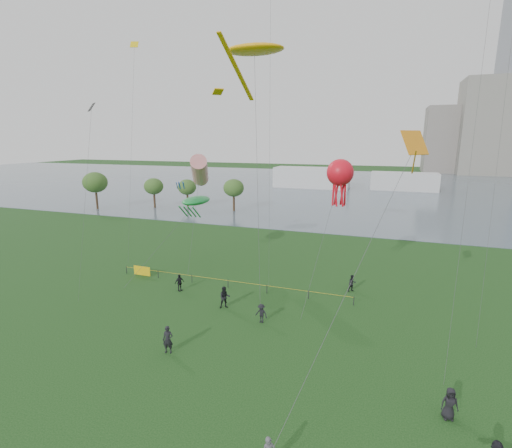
% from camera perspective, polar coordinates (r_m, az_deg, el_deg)
% --- Properties ---
extents(ground_plane, '(400.00, 400.00, 0.00)m').
position_cam_1_polar(ground_plane, '(23.07, -9.12, -25.43)').
color(ground_plane, black).
extents(lake, '(400.00, 120.00, 0.08)m').
position_cam_1_polar(lake, '(116.96, 14.78, 5.50)').
color(lake, '#4E5F6C').
rests_on(lake, ground_plane).
extents(building_mid, '(20.00, 20.00, 38.00)m').
position_cam_1_polar(building_mid, '(181.62, 31.86, 12.53)').
color(building_mid, slate).
rests_on(building_mid, ground_plane).
extents(building_low, '(16.00, 18.00, 28.00)m').
position_cam_1_polar(building_low, '(185.18, 26.99, 11.47)').
color(building_low, slate).
rests_on(building_low, ground_plane).
extents(pavilion_left, '(22.00, 8.00, 6.00)m').
position_cam_1_polar(pavilion_left, '(113.28, 8.56, 7.07)').
color(pavilion_left, silver).
rests_on(pavilion_left, ground_plane).
extents(pavilion_right, '(18.00, 7.00, 5.00)m').
position_cam_1_polar(pavilion_right, '(114.46, 21.80, 6.10)').
color(pavilion_right, silver).
rests_on(pavilion_right, ground_plane).
extents(trees, '(32.17, 12.35, 7.70)m').
position_cam_1_polar(trees, '(79.50, -15.20, 5.75)').
color(trees, '#382719').
rests_on(trees, ground_plane).
extents(fence, '(24.07, 0.07, 1.05)m').
position_cam_1_polar(fence, '(39.56, -12.55, -7.67)').
color(fence, black).
rests_on(fence, ground_plane).
extents(spectator_a, '(1.18, 1.10, 1.93)m').
position_cam_1_polar(spectator_a, '(32.62, -4.84, -11.18)').
color(spectator_a, black).
rests_on(spectator_a, ground_plane).
extents(spectator_b, '(1.10, 0.76, 1.57)m').
position_cam_1_polar(spectator_b, '(30.19, 0.82, -13.59)').
color(spectator_b, black).
rests_on(spectator_b, ground_plane).
extents(spectator_c, '(0.81, 1.05, 1.66)m').
position_cam_1_polar(spectator_c, '(36.70, -11.69, -8.82)').
color(spectator_c, black).
rests_on(spectator_c, ground_plane).
extents(spectator_d, '(0.95, 0.71, 1.76)m').
position_cam_1_polar(spectator_d, '(23.58, 27.63, -23.29)').
color(spectator_d, black).
rests_on(spectator_d, ground_plane).
extents(spectator_f, '(0.80, 0.63, 1.93)m').
position_cam_1_polar(spectator_f, '(27.02, -13.40, -16.93)').
color(spectator_f, black).
rests_on(spectator_f, ground_plane).
extents(spectator_g, '(1.01, 0.98, 1.64)m').
position_cam_1_polar(spectator_g, '(36.97, 14.59, -8.83)').
color(spectator_g, black).
rests_on(spectator_g, ground_plane).
extents(kite_stingray, '(5.81, 10.21, 22.58)m').
position_cam_1_polar(kite_stingray, '(36.81, -0.30, 25.19)').
color(kite_stingray, '#3F3F42').
extents(kite_windsock, '(4.26, 6.60, 12.75)m').
position_cam_1_polar(kite_windsock, '(42.27, -8.68, 8.12)').
color(kite_windsock, '#3F3F42').
extents(kite_creature, '(4.71, 11.43, 7.94)m').
position_cam_1_polar(kite_creature, '(42.53, -9.20, 3.55)').
color(kite_creature, '#3F3F42').
extents(kite_octopus, '(3.11, 6.56, 12.62)m').
position_cam_1_polar(kite_octopus, '(32.92, 12.81, 7.62)').
color(kite_octopus, '#3F3F42').
extents(kite_delta, '(6.46, 12.17, 14.74)m').
position_cam_1_polar(kite_delta, '(21.76, 22.54, 9.71)').
color(kite_delta, '#3F3F42').
extents(small_kites, '(37.01, 11.70, 12.48)m').
position_cam_1_polar(small_kites, '(36.68, 2.09, 28.70)').
color(small_kites, yellow).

